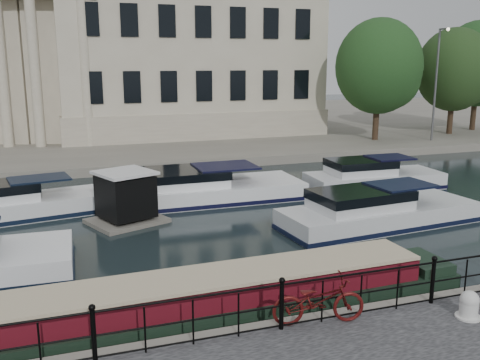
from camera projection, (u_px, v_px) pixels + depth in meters
name	position (u px, v px, depth m)	size (l,w,h in m)	color
ground_plane	(247.00, 308.00, 14.04)	(160.00, 160.00, 0.00)	black
far_bank	(106.00, 127.00, 49.96)	(120.00, 42.00, 0.55)	#6B665B
railing	(282.00, 302.00, 11.71)	(24.14, 0.14, 1.22)	black
civic_building	(94.00, 52.00, 44.20)	(53.55, 31.84, 16.85)	#ADA38C
lamp_posts	(478.00, 82.00, 40.36)	(8.24, 1.55, 8.07)	#59595B
bicycle	(319.00, 300.00, 11.98)	(0.74, 2.12, 1.12)	#4A0E0D
mooring_bollard	(469.00, 305.00, 12.31)	(0.58, 0.58, 0.66)	beige
narrowboat	(222.00, 304.00, 13.47)	(13.57, 2.13, 1.50)	black
harbour_hut	(126.00, 200.00, 21.26)	(3.40, 3.15, 2.17)	#6B665B
cabin_cruisers	(183.00, 211.00, 21.76)	(27.56, 9.91, 1.99)	white
trees	(442.00, 69.00, 42.08)	(17.57, 8.73, 9.13)	black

